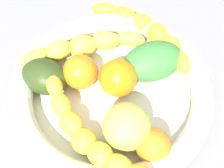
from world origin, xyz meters
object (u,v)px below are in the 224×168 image
(orange_front, at_px, (153,146))
(orange_mid_left, at_px, (117,77))
(banana_draped_left, at_px, (83,46))
(orange_mid_right, at_px, (80,72))
(fruit_bowl, at_px, (112,90))
(mango_green, at_px, (153,61))
(avocado_dark, at_px, (44,76))
(apple_yellow, at_px, (127,126))
(banana_draped_right, at_px, (147,30))
(banana_arching_top, at_px, (88,135))

(orange_front, height_order, orange_mid_left, orange_mid_left)
(banana_draped_left, relative_size, orange_mid_right, 3.40)
(fruit_bowl, xyz_separation_m, mango_green, (0.02, 0.09, 0.02))
(mango_green, bearing_deg, orange_front, -49.14)
(orange_mid_right, height_order, avocado_dark, orange_mid_right)
(apple_yellow, bearing_deg, orange_front, 11.21)
(banana_draped_left, bearing_deg, banana_draped_right, 64.00)
(banana_arching_top, height_order, orange_mid_left, orange_mid_left)
(fruit_bowl, relative_size, banana_draped_left, 1.66)
(fruit_bowl, xyz_separation_m, avocado_dark, (-0.10, -0.07, 0.02))
(banana_draped_left, height_order, banana_draped_right, banana_draped_left)
(orange_mid_right, xyz_separation_m, apple_yellow, (0.13, -0.02, 0.01))
(fruit_bowl, height_order, banana_draped_left, banana_draped_left)
(orange_mid_left, relative_size, apple_yellow, 0.88)
(orange_front, bearing_deg, orange_mid_left, 159.05)
(orange_front, bearing_deg, banana_draped_left, 166.64)
(orange_front, height_order, avocado_dark, avocado_dark)
(fruit_bowl, bearing_deg, apple_yellow, -29.40)
(banana_draped_left, bearing_deg, orange_mid_left, -3.16)
(banana_draped_left, height_order, orange_mid_right, orange_mid_right)
(orange_front, relative_size, mango_green, 0.48)
(banana_arching_top, distance_m, orange_front, 0.10)
(orange_front, distance_m, orange_mid_right, 0.18)
(banana_draped_right, distance_m, orange_mid_right, 0.16)
(banana_draped_right, relative_size, orange_front, 4.57)
(fruit_bowl, distance_m, avocado_dark, 0.12)
(banana_draped_left, relative_size, avocado_dark, 2.49)
(fruit_bowl, relative_size, avocado_dark, 4.13)
(orange_mid_right, distance_m, mango_green, 0.13)
(banana_draped_left, height_order, apple_yellow, apple_yellow)
(banana_arching_top, height_order, apple_yellow, apple_yellow)
(orange_front, xyz_separation_m, avocado_dark, (-0.22, -0.04, 0.00))
(banana_draped_left, distance_m, banana_draped_right, 0.13)
(banana_draped_right, xyz_separation_m, apple_yellow, (0.12, -0.18, 0.01))
(banana_draped_right, bearing_deg, mango_green, -40.37)
(banana_draped_right, height_order, avocado_dark, avocado_dark)
(banana_draped_right, distance_m, mango_green, 0.08)
(banana_draped_left, relative_size, banana_arching_top, 0.85)
(orange_mid_right, bearing_deg, banana_draped_right, 84.61)
(orange_mid_left, height_order, apple_yellow, apple_yellow)
(orange_mid_right, height_order, mango_green, same)
(orange_mid_left, relative_size, orange_mid_right, 1.07)
(banana_draped_left, bearing_deg, orange_front, -13.36)
(avocado_dark, bearing_deg, orange_front, 10.62)
(orange_mid_left, bearing_deg, mango_green, 74.96)
(orange_front, distance_m, orange_mid_left, 0.13)
(banana_draped_left, xyz_separation_m, apple_yellow, (0.17, -0.06, 0.01))
(apple_yellow, bearing_deg, banana_draped_left, 160.36)
(banana_draped_right, relative_size, avocado_dark, 2.95)
(banana_arching_top, xyz_separation_m, mango_green, (-0.02, 0.18, 0.00))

